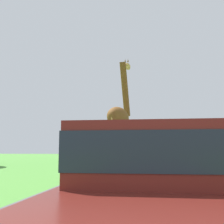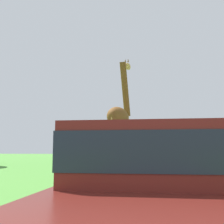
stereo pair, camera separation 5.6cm
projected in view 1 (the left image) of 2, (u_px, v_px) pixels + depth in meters
name	position (u px, v px, depth m)	size (l,w,h in m)	color
road	(153.00, 162.00, 28.33)	(6.71, 120.00, 0.00)	#4C4C4F
giraffe_near_road	(119.00, 118.00, 11.35)	(1.05, 2.76, 5.38)	tan
car_lead_maroon	(162.00, 193.00, 3.01)	(1.76, 4.80, 1.47)	#561914
car_queue_right	(193.00, 157.00, 18.96)	(1.73, 4.79, 1.40)	silver
car_queue_left	(123.00, 156.00, 24.04)	(1.75, 4.80, 1.30)	maroon
car_far_ahead	(165.00, 160.00, 14.31)	(1.70, 3.95, 1.37)	gray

